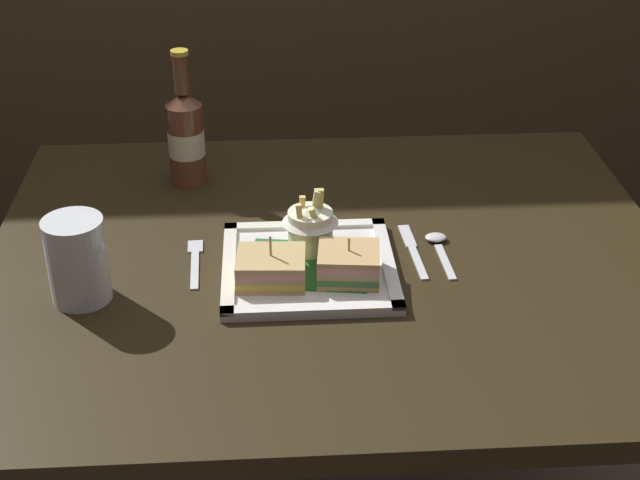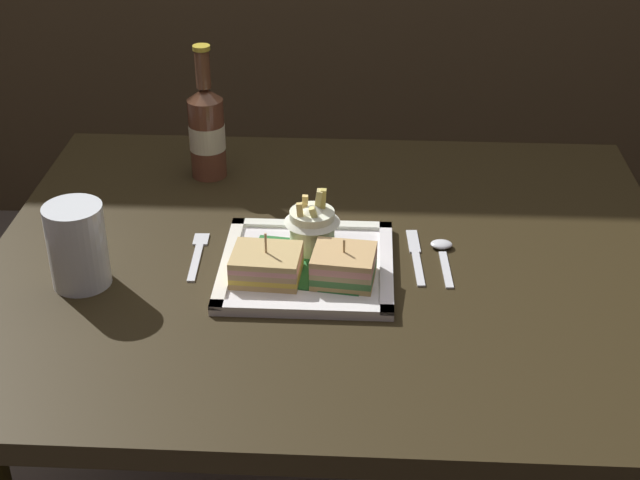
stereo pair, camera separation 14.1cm
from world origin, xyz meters
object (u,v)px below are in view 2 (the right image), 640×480
(beer_bottle, at_px, (207,130))
(knife, at_px, (416,254))
(sandwich_half_right, at_px, (344,266))
(fries_cup, at_px, (312,222))
(fork, at_px, (198,253))
(spoon, at_px, (443,251))
(water_glass, at_px, (78,251))
(dining_table, at_px, (332,339))
(square_plate, at_px, (307,266))
(sandwich_half_left, at_px, (266,265))

(beer_bottle, bearing_deg, knife, -36.10)
(sandwich_half_right, height_order, fries_cup, fries_cup)
(fork, bearing_deg, spoon, 3.27)
(water_glass, xyz_separation_m, spoon, (0.54, 0.11, -0.05))
(dining_table, xyz_separation_m, square_plate, (-0.04, -0.05, 0.17))
(sandwich_half_left, distance_m, spoon, 0.29)
(fork, bearing_deg, fries_cup, 3.54)
(square_plate, bearing_deg, dining_table, 51.66)
(square_plate, distance_m, spoon, 0.22)
(knife, bearing_deg, dining_table, -177.58)
(knife, relative_size, spoon, 1.24)
(square_plate, bearing_deg, spoon, 15.90)
(sandwich_half_right, height_order, knife, sandwich_half_right)
(sandwich_half_right, height_order, fork, sandwich_half_right)
(square_plate, relative_size, water_glass, 2.04)
(square_plate, xyz_separation_m, fork, (-0.18, 0.04, -0.00))
(sandwich_half_left, xyz_separation_m, fries_cup, (0.06, 0.09, 0.03))
(fork, xyz_separation_m, spoon, (0.39, 0.02, 0.00))
(square_plate, relative_size, sandwich_half_left, 2.49)
(square_plate, height_order, spoon, square_plate)
(beer_bottle, bearing_deg, spoon, -32.50)
(dining_table, bearing_deg, fork, -177.39)
(knife, bearing_deg, square_plate, -162.44)
(square_plate, distance_m, fork, 0.18)
(square_plate, height_order, water_glass, water_glass)
(fries_cup, xyz_separation_m, beer_bottle, (-0.21, 0.27, 0.03))
(beer_bottle, relative_size, spoon, 1.82)
(knife, bearing_deg, beer_bottle, 143.90)
(knife, bearing_deg, fries_cup, -178.57)
(water_glass, height_order, fork, water_glass)
(dining_table, xyz_separation_m, beer_bottle, (-0.24, 0.28, 0.25))
(spoon, bearing_deg, beer_bottle, 147.50)
(sandwich_half_left, relative_size, fries_cup, 1.05)
(water_glass, distance_m, knife, 0.52)
(sandwich_half_left, distance_m, beer_bottle, 0.39)
(dining_table, xyz_separation_m, sandwich_half_left, (-0.10, -0.09, 0.20))
(beer_bottle, bearing_deg, sandwich_half_right, -54.47)
(beer_bottle, height_order, water_glass, beer_bottle)
(beer_bottle, xyz_separation_m, spoon, (0.41, -0.26, -0.09))
(fries_cup, bearing_deg, square_plate, -96.29)
(square_plate, bearing_deg, knife, 17.56)
(fries_cup, bearing_deg, beer_bottle, 127.08)
(sandwich_half_right, distance_m, spoon, 0.19)
(sandwich_half_left, height_order, spoon, sandwich_half_left)
(water_glass, bearing_deg, sandwich_half_right, 2.07)
(sandwich_half_left, height_order, sandwich_half_right, sandwich_half_left)
(water_glass, bearing_deg, beer_bottle, 70.65)
(fork, bearing_deg, dining_table, 2.61)
(square_plate, xyz_separation_m, fries_cup, (0.01, 0.05, 0.05))
(beer_bottle, height_order, knife, beer_bottle)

